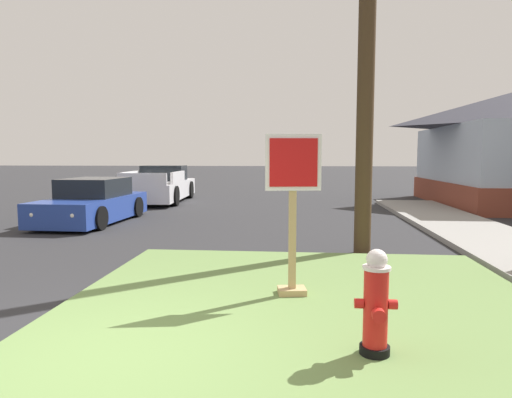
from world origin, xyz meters
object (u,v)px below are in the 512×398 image
object	(u,v)px
fire_hydrant	(376,305)
stop_sign	(293,218)
manhole_cover	(133,286)
parked_sedan_blue	(93,203)
pickup_truck_white	(161,187)

from	to	relation	value
fire_hydrant	stop_sign	xyz separation A→B (m)	(-0.77, 1.72, 0.54)
fire_hydrant	manhole_cover	world-z (taller)	fire_hydrant
stop_sign	manhole_cover	xyz separation A→B (m)	(-2.31, 0.41, -1.07)
parked_sedan_blue	pickup_truck_white	size ratio (longest dim) A/B	0.76
fire_hydrant	manhole_cover	bearing A→B (deg)	145.44
fire_hydrant	stop_sign	distance (m)	1.96
stop_sign	manhole_cover	world-z (taller)	stop_sign
manhole_cover	pickup_truck_white	distance (m)	12.37
stop_sign	pickup_truck_white	bearing A→B (deg)	114.35
stop_sign	parked_sedan_blue	xyz separation A→B (m)	(-5.74, 6.44, -0.54)
manhole_cover	parked_sedan_blue	xyz separation A→B (m)	(-3.43, 6.03, 0.53)
fire_hydrant	parked_sedan_blue	world-z (taller)	parked_sedan_blue
fire_hydrant	stop_sign	size ratio (longest dim) A/B	0.47
fire_hydrant	manhole_cover	distance (m)	3.78
stop_sign	fire_hydrant	bearing A→B (deg)	-65.77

